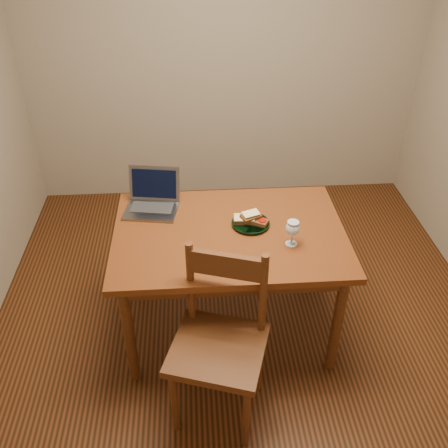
{
  "coord_description": "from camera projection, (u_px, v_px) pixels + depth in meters",
  "views": [
    {
      "loc": [
        -0.27,
        -2.34,
        2.38
      ],
      "look_at": [
        -0.11,
        -0.09,
        0.8
      ],
      "focal_mm": 40.0,
      "sensor_mm": 36.0,
      "label": 1
    }
  ],
  "objects": [
    {
      "name": "chair",
      "position": [
        219.0,
        337.0,
        2.44
      ],
      "size": [
        0.56,
        0.55,
        0.49
      ],
      "rotation": [
        0.0,
        0.0,
        -0.31
      ],
      "color": "#39200B",
      "rests_on": "floor"
    },
    {
      "name": "back_wall",
      "position": [
        224.0,
        45.0,
        3.86
      ],
      "size": [
        3.2,
        0.02,
        2.6
      ],
      "primitive_type": "cube",
      "color": "gray",
      "rests_on": "floor"
    },
    {
      "name": "sandwich_cheese",
      "position": [
        244.0,
        219.0,
        2.83
      ],
      "size": [
        0.13,
        0.08,
        0.04
      ],
      "primitive_type": null,
      "rotation": [
        0.0,
        0.0,
        -0.11
      ],
      "color": "#381E0C",
      "rests_on": "plate"
    },
    {
      "name": "floor",
      "position": [
        240.0,
        315.0,
        3.3
      ],
      "size": [
        3.2,
        3.2,
        0.02
      ],
      "primitive_type": "cube",
      "color": "black",
      "rests_on": "ground"
    },
    {
      "name": "sandwich_top",
      "position": [
        251.0,
        216.0,
        2.82
      ],
      "size": [
        0.13,
        0.11,
        0.03
      ],
      "primitive_type": null,
      "rotation": [
        0.0,
        0.0,
        0.44
      ],
      "color": "#381E0C",
      "rests_on": "plate"
    },
    {
      "name": "table",
      "position": [
        229.0,
        244.0,
        2.85
      ],
      "size": [
        1.3,
        0.9,
        0.74
      ],
      "color": "#57240E",
      "rests_on": "floor"
    },
    {
      "name": "plate",
      "position": [
        251.0,
        224.0,
        2.84
      ],
      "size": [
        0.22,
        0.22,
        0.02
      ],
      "primitive_type": "cylinder",
      "color": "black",
      "rests_on": "table"
    },
    {
      "name": "sandwich_tomato",
      "position": [
        258.0,
        221.0,
        2.82
      ],
      "size": [
        0.13,
        0.11,
        0.03
      ],
      "primitive_type": null,
      "rotation": [
        0.0,
        0.0,
        -0.52
      ],
      "color": "#381E0C",
      "rests_on": "plate"
    },
    {
      "name": "laptop",
      "position": [
        153.0,
        198.0,
        2.98
      ],
      "size": [
        0.35,
        0.32,
        0.22
      ],
      "rotation": [
        0.0,
        0.0,
        -0.16
      ],
      "color": "slate",
      "rests_on": "table"
    },
    {
      "name": "milk_glass",
      "position": [
        292.0,
        233.0,
        2.66
      ],
      "size": [
        0.08,
        0.08,
        0.15
      ],
      "primitive_type": null,
      "color": "white",
      "rests_on": "table"
    },
    {
      "name": "front_wall",
      "position": [
        313.0,
        409.0,
        1.23
      ],
      "size": [
        3.2,
        0.02,
        2.6
      ],
      "primitive_type": "cube",
      "color": "gray",
      "rests_on": "floor"
    }
  ]
}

